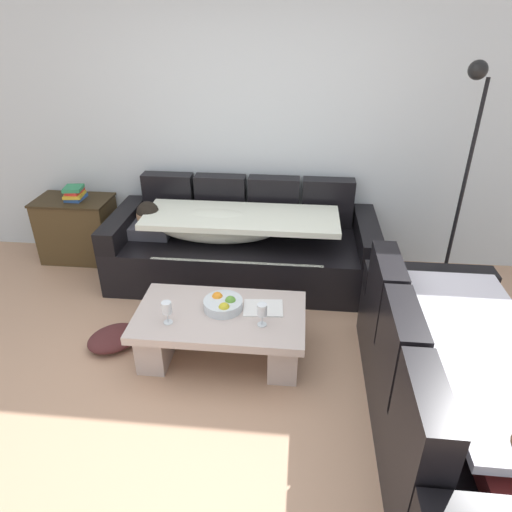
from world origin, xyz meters
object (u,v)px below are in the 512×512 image
coffee_table (221,329)px  wine_glass_near_left (167,309)px  couch_along_wall (239,246)px  wine_glass_near_right (262,311)px  open_magazine (263,308)px  couch_near_window (457,394)px  crumpled_garment (114,338)px  floor_lamp (462,170)px  fruit_bowl (223,304)px  side_cabinet (78,229)px  book_stack_on_cabinet (75,193)px

coffee_table → wine_glass_near_left: 0.44m
coffee_table → couch_along_wall: bearing=91.0°
wine_glass_near_right → open_magazine: wine_glass_near_right is taller
coffee_table → couch_near_window: bearing=-21.7°
crumpled_garment → couch_along_wall: bearing=53.3°
wine_glass_near_right → floor_lamp: (1.51, 1.23, 0.62)m
coffee_table → wine_glass_near_right: (0.31, -0.10, 0.26)m
crumpled_garment → couch_near_window: bearing=-15.0°
wine_glass_near_left → couch_near_window: bearing=-13.7°
fruit_bowl → side_cabinet: bearing=142.5°
couch_along_wall → floor_lamp: (1.84, -0.01, 0.79)m
couch_along_wall → side_cabinet: bearing=172.2°
fruit_bowl → wine_glass_near_left: size_ratio=1.69×
side_cabinet → book_stack_on_cabinet: (0.04, -0.00, 0.38)m
floor_lamp → crumpled_garment: 3.06m
couch_along_wall → floor_lamp: 2.00m
couch_along_wall → crumpled_garment: couch_along_wall is taller
wine_glass_near_right → book_stack_on_cabinet: (-1.94, 1.46, 0.21)m
fruit_bowl → crumpled_garment: 0.93m
wine_glass_near_right → floor_lamp: 2.05m
wine_glass_near_left → book_stack_on_cabinet: (-1.30, 1.50, 0.21)m
book_stack_on_cabinet → fruit_bowl: bearing=-38.2°
couch_near_window → wine_glass_near_right: (-1.16, 0.48, 0.16)m
side_cabinet → crumpled_garment: side_cabinet is taller
side_cabinet → open_magazine: bearing=-32.8°
wine_glass_near_left → wine_glass_near_right: bearing=3.5°
fruit_bowl → wine_glass_near_right: bearing=-28.9°
couch_near_window → crumpled_garment: 2.40m
open_magazine → side_cabinet: bearing=143.0°
fruit_bowl → couch_along_wall: bearing=91.9°
side_cabinet → floor_lamp: size_ratio=0.37×
fruit_bowl → crumpled_garment: size_ratio=0.70×
floor_lamp → couch_near_window: bearing=-101.6°
couch_along_wall → crumpled_garment: (-0.82, -1.10, -0.27)m
fruit_bowl → side_cabinet: size_ratio=0.39×
wine_glass_near_right → book_stack_on_cabinet: book_stack_on_cabinet is taller
wine_glass_near_left → book_stack_on_cabinet: size_ratio=0.73×
side_cabinet → floor_lamp: 3.59m
open_magazine → couch_along_wall: bearing=102.8°
fruit_bowl → wine_glass_near_left: (-0.35, -0.20, 0.08)m
open_magazine → book_stack_on_cabinet: (-1.93, 1.27, 0.32)m
couch_along_wall → coffee_table: couch_along_wall is taller
floor_lamp → crumpled_garment: bearing=-157.7°
crumpled_garment → side_cabinet: bearing=122.4°
couch_along_wall → couch_near_window: bearing=-49.0°
wine_glass_near_left → fruit_bowl: bearing=29.8°
fruit_bowl → wine_glass_near_left: wine_glass_near_left is taller
couch_near_window → book_stack_on_cabinet: 3.68m
fruit_bowl → open_magazine: (0.28, 0.03, -0.04)m
wine_glass_near_left → crumpled_garment: size_ratio=0.42×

